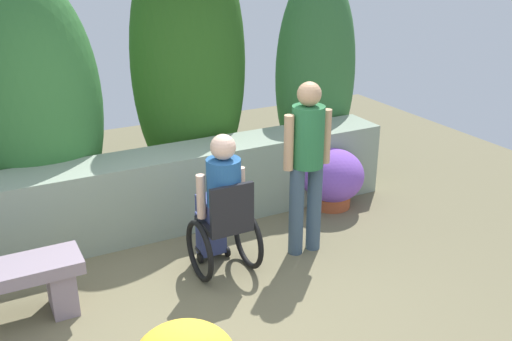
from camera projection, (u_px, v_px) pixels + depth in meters
name	position (u px, v px, depth m)	size (l,w,h in m)	color
ground_plane	(215.00, 328.00, 4.57)	(10.93, 10.93, 0.00)	#71694C
stone_retaining_wall	(142.00, 196.00, 5.92)	(5.58, 0.55, 0.83)	gray
hedge_backdrop	(104.00, 82.00, 6.03)	(5.85, 1.05, 3.21)	#244E11
person_in_wheelchair	(222.00, 209.00, 5.14)	(0.53, 0.66, 1.33)	black
person_standing_companion	(307.00, 158.00, 5.35)	(0.49, 0.30, 1.68)	#3D5366
flower_pot_purple_near	(332.00, 178.00, 6.53)	(0.71, 0.71, 0.68)	#B04F2B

